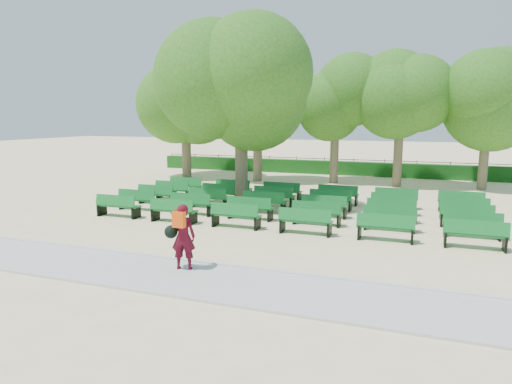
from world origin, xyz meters
TOP-DOWN VIEW (x-y plane):
  - ground at (0.00, 0.00)m, footprint 120.00×120.00m
  - paving at (0.00, -7.40)m, footprint 30.00×2.20m
  - curb at (0.00, -6.25)m, footprint 30.00×0.12m
  - hedge at (0.00, 14.00)m, footprint 26.00×0.70m
  - fence at (0.00, 14.40)m, footprint 26.00×0.10m
  - tree_line at (0.00, 10.00)m, footprint 21.80×6.80m
  - bench_array at (0.66, 0.63)m, footprint 1.78×0.66m
  - tree_among at (-2.01, 1.74)m, footprint 5.25×5.25m
  - person at (-0.11, -6.88)m, footprint 0.82×0.54m

SIDE VIEW (x-z plane):
  - ground at x=0.00m, z-range 0.00..0.00m
  - fence at x=0.00m, z-range -0.51..0.51m
  - tree_line at x=0.00m, z-range -3.52..3.52m
  - paving at x=0.00m, z-range 0.00..0.06m
  - curb at x=0.00m, z-range 0.00..0.10m
  - bench_array at x=0.66m, z-range -0.46..0.64m
  - hedge at x=0.00m, z-range 0.00..0.90m
  - person at x=-0.11m, z-range 0.09..1.75m
  - tree_among at x=-2.01m, z-range 1.33..8.77m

